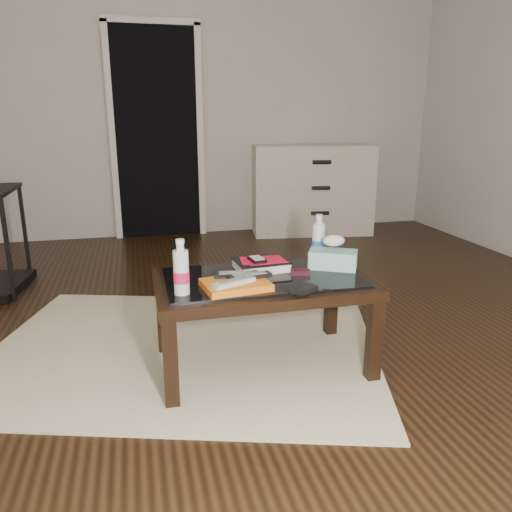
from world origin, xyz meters
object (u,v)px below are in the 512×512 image
(coffee_table, at_px, (263,289))
(water_bottle_right, at_px, (319,237))
(water_bottle_left, at_px, (181,267))
(dresser, at_px, (312,189))
(textbook, at_px, (261,265))
(tissue_box, at_px, (333,259))

(coffee_table, xyz_separation_m, water_bottle_right, (0.36, 0.22, 0.18))
(coffee_table, distance_m, water_bottle_left, 0.45)
(coffee_table, distance_m, dresser, 2.94)
(textbook, relative_size, water_bottle_right, 1.05)
(textbook, bearing_deg, tissue_box, -16.18)
(textbook, distance_m, tissue_box, 0.36)
(textbook, bearing_deg, coffee_table, -106.13)
(dresser, bearing_deg, tissue_box, -99.58)
(water_bottle_right, height_order, tissue_box, water_bottle_right)
(dresser, height_order, water_bottle_right, dresser)
(water_bottle_left, height_order, tissue_box, water_bottle_left)
(water_bottle_left, bearing_deg, water_bottle_right, 25.82)
(water_bottle_left, xyz_separation_m, water_bottle_right, (0.75, 0.36, 0.00))
(textbook, relative_size, tissue_box, 1.09)
(coffee_table, relative_size, dresser, 0.79)
(water_bottle_left, bearing_deg, dresser, 60.45)
(dresser, xyz_separation_m, textbook, (-1.19, -2.57, 0.03))
(water_bottle_right, bearing_deg, textbook, -162.45)
(water_bottle_left, xyz_separation_m, tissue_box, (0.76, 0.19, -0.07))
(coffee_table, xyz_separation_m, textbook, (0.02, 0.11, 0.09))
(dresser, distance_m, water_bottle_left, 3.25)
(textbook, xyz_separation_m, water_bottle_left, (-0.41, -0.26, 0.10))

